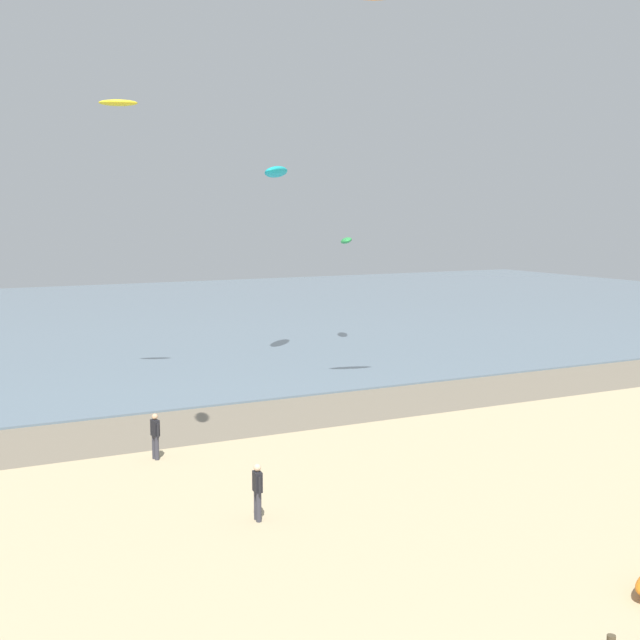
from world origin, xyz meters
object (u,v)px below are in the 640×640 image
person_right_flank (258,490)px  kite_aloft_8 (276,172)px  kite_aloft_3 (346,241)px  person_far_down_beach (155,435)px  kite_aloft_4 (118,103)px

person_right_flank → kite_aloft_8: (11.80, 24.11, 10.43)m
person_right_flank → kite_aloft_3: 34.37m
person_far_down_beach → kite_aloft_8: bearing=52.8°
kite_aloft_3 → kite_aloft_8: kite_aloft_8 is taller
person_far_down_beach → kite_aloft_4: 18.59m
kite_aloft_4 → person_right_flank: bearing=106.1°
kite_aloft_4 → kite_aloft_3: bearing=-135.1°
person_right_flank → kite_aloft_3: bearing=56.3°
kite_aloft_4 → kite_aloft_8: bearing=-138.9°
person_far_down_beach → kite_aloft_3: size_ratio=0.72×
person_right_flank → person_far_down_beach: 7.60m
kite_aloft_3 → kite_aloft_4: bearing=139.8°
kite_aloft_3 → kite_aloft_8: bearing=145.1°
kite_aloft_3 → kite_aloft_4: 20.24m
person_right_flank → person_far_down_beach: same height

